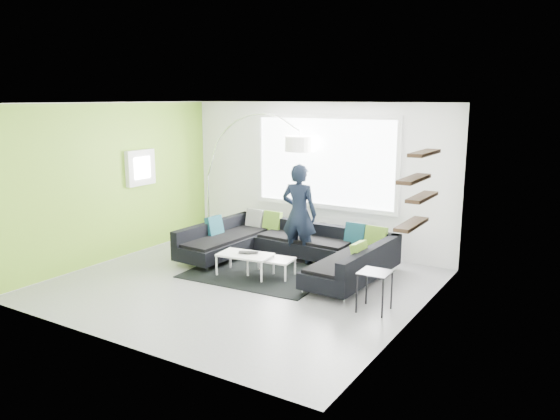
# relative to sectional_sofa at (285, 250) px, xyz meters

# --- Properties ---
(ground) EXTENTS (5.50, 5.50, 0.00)m
(ground) POSITION_rel_sectional_sofa_xyz_m (-0.17, -1.07, -0.32)
(ground) COLOR slate
(ground) RESTS_ON ground
(room_shell) EXTENTS (5.54, 5.04, 2.82)m
(room_shell) POSITION_rel_sectional_sofa_xyz_m (-0.13, -0.87, 1.49)
(room_shell) COLOR white
(room_shell) RESTS_ON ground
(sectional_sofa) EXTENTS (3.45, 2.22, 0.73)m
(sectional_sofa) POSITION_rel_sectional_sofa_xyz_m (0.00, 0.00, 0.00)
(sectional_sofa) COLOR black
(sectional_sofa) RESTS_ON ground
(rug) EXTENTS (2.37, 1.79, 0.01)m
(rug) POSITION_rel_sectional_sofa_xyz_m (-0.21, -0.50, -0.31)
(rug) COLOR black
(rug) RESTS_ON ground
(coffee_table) EXTENTS (1.19, 0.78, 0.37)m
(coffee_table) POSITION_rel_sectional_sofa_xyz_m (-0.16, -0.58, -0.14)
(coffee_table) COLOR white
(coffee_table) RESTS_ON ground
(arc_lamp) EXTENTS (2.38, 0.56, 2.59)m
(arc_lamp) POSITION_rel_sectional_sofa_xyz_m (-2.49, 1.04, 0.98)
(arc_lamp) COLOR white
(arc_lamp) RESTS_ON ground
(side_table) EXTENTS (0.42, 0.42, 0.56)m
(side_table) POSITION_rel_sectional_sofa_xyz_m (2.04, -1.01, -0.04)
(side_table) COLOR black
(side_table) RESTS_ON ground
(person) EXTENTS (0.74, 0.57, 1.76)m
(person) POSITION_rel_sectional_sofa_xyz_m (0.03, 0.43, 0.56)
(person) COLOR black
(person) RESTS_ON ground
(laptop) EXTENTS (0.48, 0.45, 0.03)m
(laptop) POSITION_rel_sectional_sofa_xyz_m (-0.30, -0.67, 0.06)
(laptop) COLOR black
(laptop) RESTS_ON coffee_table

